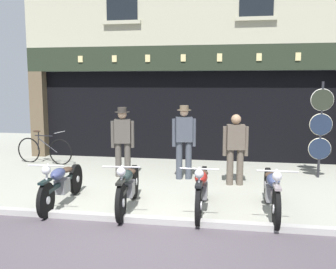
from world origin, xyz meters
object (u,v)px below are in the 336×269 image
motorcycle_center (202,188)px  tyre_sign_pole (321,125)px  motorcycle_left (62,183)px  shopkeeper_center (184,139)px  advert_board_near (133,97)px  advert_board_far (104,96)px  motorcycle_center_right (272,190)px  leaning_bicycle (44,150)px  salesman_right (235,146)px  salesman_left (123,138)px  motorcycle_center_left (128,186)px

motorcycle_center → tyre_sign_pole: tyre_sign_pole is taller
motorcycle_left → shopkeeper_center: bearing=-134.3°
advert_board_near → advert_board_far: (-0.91, -0.00, 0.01)m
advert_board_near → tyre_sign_pole: bearing=-18.8°
motorcycle_center → motorcycle_center_right: bearing=-178.9°
leaning_bicycle → shopkeeper_center: bearing=82.3°
advert_board_near → leaning_bicycle: 2.99m
motorcycle_center_right → salesman_right: (-0.62, 1.87, 0.44)m
tyre_sign_pole → advert_board_near: (-5.03, 1.71, 0.59)m
leaning_bicycle → motorcycle_left: bearing=39.3°
salesman_left → salesman_right: size_ratio=1.07×
salesman_right → advert_board_near: size_ratio=1.47×
tyre_sign_pole → advert_board_near: size_ratio=2.14×
shopkeeper_center → salesman_right: bearing=151.9°
motorcycle_center_left → shopkeeper_center: size_ratio=1.14×
motorcycle_left → tyre_sign_pole: bearing=-153.6°
advert_board_near → leaning_bicycle: (-2.26, -1.29, -1.47)m
shopkeeper_center → salesman_right: size_ratio=1.10×
advert_board_far → motorcycle_center_left: bearing=-66.4°
advert_board_near → advert_board_far: size_ratio=1.01×
motorcycle_center_right → salesman_left: salesman_left is taller
salesman_left → salesman_right: (2.67, -0.32, -0.07)m
motorcycle_left → leaning_bicycle: bearing=-61.4°
motorcycle_center → advert_board_far: advert_board_far is taller
advert_board_near → advert_board_far: 0.91m
leaning_bicycle → salesman_left: bearing=74.5°
leaning_bicycle → tyre_sign_pole: bearing=93.9°
motorcycle_left → motorcycle_center: bearing=178.0°
shopkeeper_center → motorcycle_center_left: bearing=60.7°
salesman_left → shopkeeper_center: shopkeeper_center is taller
motorcycle_center_right → tyre_sign_pole: (1.37, 2.87, 0.83)m
salesman_right → leaning_bicycle: size_ratio=0.90×
motorcycle_center_right → salesman_right: 2.01m
motorcycle_center_left → motorcycle_center: bearing=179.3°
motorcycle_left → advert_board_far: advert_board_far is taller
motorcycle_center → shopkeeper_center: bearing=-75.7°
motorcycle_center → leaning_bicycle: leaning_bicycle is taller
motorcycle_center → shopkeeper_center: shopkeeper_center is taller
motorcycle_left → salesman_left: (0.50, 2.30, 0.52)m
advert_board_far → salesman_left: bearing=-61.8°
leaning_bicycle → motorcycle_center_right: bearing=68.1°
salesman_right → advert_board_far: (-3.95, 2.71, 0.99)m
motorcycle_center → motorcycle_center_left: bearing=4.1°
motorcycle_center → salesman_right: (0.58, 1.90, 0.44)m
salesman_left → motorcycle_center: bearing=120.8°
motorcycle_left → salesman_right: size_ratio=1.29×
advert_board_far → motorcycle_center_right: bearing=-45.0°
salesman_right → advert_board_near: 4.19m
salesman_left → advert_board_near: 2.58m
motorcycle_center_left → motorcycle_center: size_ratio=0.97×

